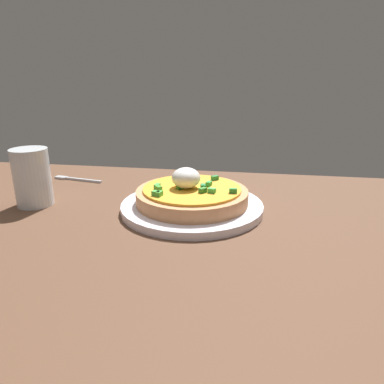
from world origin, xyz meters
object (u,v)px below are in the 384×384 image
(plate, at_px, (192,206))
(fork, at_px, (74,179))
(cup_near, at_px, (32,180))
(pizza, at_px, (192,194))

(plate, relative_size, fork, 2.06)
(plate, bearing_deg, fork, -25.39)
(cup_near, height_order, fork, cup_near)
(plate, relative_size, pizza, 1.27)
(plate, height_order, fork, plate)
(cup_near, xyz_separation_m, fork, (0.01, -0.16, -0.04))
(fork, bearing_deg, cup_near, 102.12)
(pizza, xyz_separation_m, cup_near, (0.29, 0.02, 0.02))
(fork, bearing_deg, plate, 164.52)
(plate, bearing_deg, cup_near, 3.91)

